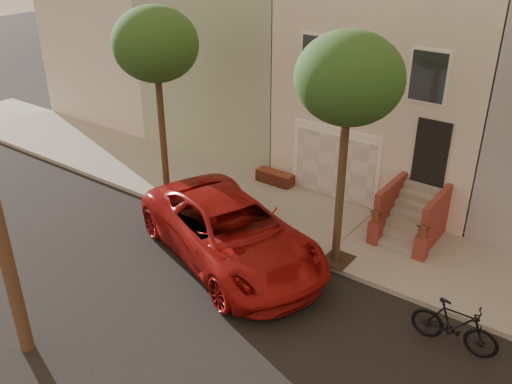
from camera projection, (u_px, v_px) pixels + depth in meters
The scene contains 7 objects.
ground at pixel (219, 324), 13.29m from camera, with size 90.00×90.00×0.00m, color black.
sidewalk at pixel (329, 229), 17.11m from camera, with size 40.00×3.70×0.15m, color gray.
house_row at pixel (416, 75), 19.71m from camera, with size 33.10×11.70×7.00m.
tree_left at pixel (155, 46), 16.61m from camera, with size 2.70×2.57×6.30m.
tree_mid at pixel (349, 80), 13.20m from camera, with size 2.70×2.57×6.30m.
pickup_truck at pixel (231, 232), 15.36m from camera, with size 2.99×6.48×1.80m, color maroon.
motorcycle at pixel (455, 326), 12.34m from camera, with size 0.55×1.96×1.18m, color black.
Camera 1 is at (6.84, -7.90, 8.84)m, focal length 38.79 mm.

